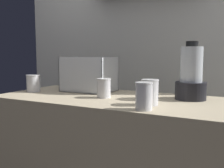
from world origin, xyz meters
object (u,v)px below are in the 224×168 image
object	(u,v)px
blender_pitcher	(191,77)
juice_cup_beet_right	(144,98)
juice_cup_mango_middle	(150,94)
juice_cup_beet_far_left	(33,84)
carrot_display_bin	(87,81)
juice_cup_pomegranate_left	(104,89)

from	to	relation	value
blender_pitcher	juice_cup_beet_right	world-z (taller)	blender_pitcher
juice_cup_mango_middle	juice_cup_beet_far_left	bearing A→B (deg)	174.62
juice_cup_mango_middle	juice_cup_beet_right	xyz separation A→B (m)	(0.02, -0.12, -0.00)
juice_cup_beet_far_left	carrot_display_bin	bearing A→B (deg)	32.89
carrot_display_bin	blender_pitcher	size ratio (longest dim) A/B	1.04
carrot_display_bin	juice_cup_mango_middle	bearing A→B (deg)	-26.74
carrot_display_bin	juice_cup_pomegranate_left	world-z (taller)	carrot_display_bin
carrot_display_bin	juice_cup_pomegranate_left	xyz separation A→B (m)	(0.24, -0.19, -0.02)
juice_cup_beet_far_left	juice_cup_pomegranate_left	xyz separation A→B (m)	(0.55, 0.01, 0.00)
carrot_display_bin	juice_cup_beet_far_left	size ratio (longest dim) A/B	2.94
juice_cup_mango_middle	juice_cup_beet_right	size ratio (longest dim) A/B	1.01
blender_pitcher	juice_cup_beet_far_left	distance (m)	1.03
juice_cup_pomegranate_left	juice_cup_mango_middle	xyz separation A→B (m)	(0.32, -0.09, 0.01)
juice_cup_pomegranate_left	juice_cup_beet_right	bearing A→B (deg)	-32.74
juice_cup_beet_far_left	juice_cup_pomegranate_left	world-z (taller)	juice_cup_beet_far_left
blender_pitcher	carrot_display_bin	bearing A→B (deg)	178.84
carrot_display_bin	juice_cup_mango_middle	size ratio (longest dim) A/B	2.61
blender_pitcher	juice_cup_beet_far_left	bearing A→B (deg)	-169.66
carrot_display_bin	juice_cup_beet_right	size ratio (longest dim) A/B	2.64
juice_cup_beet_far_left	juice_cup_beet_right	distance (m)	0.91
juice_cup_beet_right	blender_pitcher	bearing A→B (deg)	71.16
carrot_display_bin	blender_pitcher	bearing A→B (deg)	-1.16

